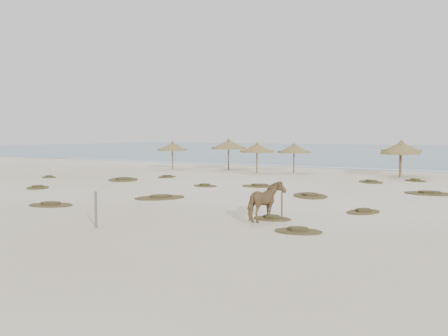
{
  "coord_description": "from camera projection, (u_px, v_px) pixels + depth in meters",
  "views": [
    {
      "loc": [
        13.69,
        -19.38,
        3.22
      ],
      "look_at": [
        -0.23,
        5.0,
        1.26
      ],
      "focal_mm": 40.0,
      "sensor_mm": 36.0,
      "label": 1
    }
  ],
  "objects": [
    {
      "name": "scrub_0",
      "position": [
        38.0,
        187.0,
        29.24
      ],
      "size": [
        2.27,
        2.28,
        0.16
      ],
      "rotation": [
        0.0,
        0.0,
        2.34
      ],
      "color": "brown",
      "rests_on": "ground"
    },
    {
      "name": "scrub_9",
      "position": [
        160.0,
        197.0,
        24.71
      ],
      "size": [
        2.86,
        3.08,
        0.16
      ],
      "rotation": [
        0.0,
        0.0,
        0.95
      ],
      "color": "brown",
      "rests_on": "ground"
    },
    {
      "name": "palapa_3",
      "position": [
        257.0,
        148.0,
        40.48
      ],
      "size": [
        3.3,
        3.3,
        2.56
      ],
      "rotation": [
        0.0,
        0.0,
        -0.24
      ],
      "color": "brown",
      "rests_on": "ground"
    },
    {
      "name": "scrub_13",
      "position": [
        260.0,
        186.0,
        30.08
      ],
      "size": [
        2.56,
        1.92,
        0.16
      ],
      "rotation": [
        0.0,
        0.0,
        0.19
      ],
      "color": "brown",
      "rests_on": "ground"
    },
    {
      "name": "horse",
      "position": [
        266.0,
        202.0,
        18.19
      ],
      "size": [
        1.01,
        1.81,
        1.45
      ],
      "primitive_type": "imported",
      "rotation": [
        0.0,
        0.0,
        3.0
      ],
      "color": "olive",
      "rests_on": "ground"
    },
    {
      "name": "palapa_0",
      "position": [
        172.0,
        147.0,
        44.82
      ],
      "size": [
        3.13,
        3.13,
        2.55
      ],
      "rotation": [
        0.0,
        0.0,
        0.16
      ],
      "color": "brown",
      "rests_on": "ground"
    },
    {
      "name": "scrub_6",
      "position": [
        167.0,
        177.0,
        36.51
      ],
      "size": [
        1.89,
        2.27,
        0.16
      ],
      "rotation": [
        0.0,
        0.0,
        1.95
      ],
      "color": "brown",
      "rests_on": "ground"
    },
    {
      "name": "palapa_4",
      "position": [
        400.0,
        150.0,
        36.19
      ],
      "size": [
        3.41,
        3.41,
        2.6
      ],
      "rotation": [
        0.0,
        0.0,
        -0.27
      ],
      "color": "brown",
      "rests_on": "ground"
    },
    {
      "name": "ground",
      "position": [
        176.0,
        201.0,
        23.78
      ],
      "size": [
        160.0,
        160.0,
        0.0
      ],
      "primitive_type": "plane",
      "color": "#FBEDCF",
      "rests_on": "ground"
    },
    {
      "name": "palapa_2",
      "position": [
        294.0,
        149.0,
        40.69
      ],
      "size": [
        3.36,
        3.36,
        2.49
      ],
      "rotation": [
        0.0,
        0.0,
        -0.32
      ],
      "color": "brown",
      "rests_on": "ground"
    },
    {
      "name": "palapa_5",
      "position": [
        401.0,
        147.0,
        37.92
      ],
      "size": [
        3.23,
        3.23,
        2.77
      ],
      "rotation": [
        0.0,
        0.0,
        -0.1
      ],
      "color": "brown",
      "rests_on": "ground"
    },
    {
      "name": "scrub_14",
      "position": [
        298.0,
        231.0,
        16.24
      ],
      "size": [
        1.77,
        1.34,
        0.16
      ],
      "rotation": [
        0.0,
        0.0,
        0.21
      ],
      "color": "brown",
      "rests_on": "ground"
    },
    {
      "name": "scrub_1",
      "position": [
        123.0,
        179.0,
        34.31
      ],
      "size": [
        3.51,
        3.72,
        0.16
      ],
      "rotation": [
        0.0,
        0.0,
        2.22
      ],
      "color": "brown",
      "rests_on": "ground"
    },
    {
      "name": "scrub_5",
      "position": [
        430.0,
        193.0,
        26.37
      ],
      "size": [
        2.71,
        1.86,
        0.16
      ],
      "rotation": [
        0.0,
        0.0,
        0.07
      ],
      "color": "brown",
      "rests_on": "ground"
    },
    {
      "name": "scrub_12",
      "position": [
        272.0,
        218.0,
        18.64
      ],
      "size": [
        1.55,
        1.09,
        0.16
      ],
      "rotation": [
        0.0,
        0.0,
        0.1
      ],
      "color": "brown",
      "rests_on": "ground"
    },
    {
      "name": "scrub_4",
      "position": [
        363.0,
        211.0,
        20.24
      ],
      "size": [
        1.63,
        1.96,
        0.16
      ],
      "rotation": [
        0.0,
        0.0,
        1.19
      ],
      "color": "brown",
      "rests_on": "ground"
    },
    {
      "name": "palapa_1",
      "position": [
        229.0,
        145.0,
        43.57
      ],
      "size": [
        3.24,
        3.24,
        2.83
      ],
      "rotation": [
        0.0,
        0.0,
        -0.08
      ],
      "color": "brown",
      "rests_on": "ground"
    },
    {
      "name": "fence_post_near",
      "position": [
        96.0,
        210.0,
        16.97
      ],
      "size": [
        0.1,
        0.1,
        1.25
      ],
      "primitive_type": "cylinder",
      "rotation": [
        0.0,
        0.0,
        0.1
      ],
      "color": "#655D4C",
      "rests_on": "ground"
    },
    {
      "name": "scrub_2",
      "position": [
        205.0,
        185.0,
        30.27
      ],
      "size": [
        1.69,
        1.17,
        0.16
      ],
      "rotation": [
        0.0,
        0.0,
        3.07
      ],
      "color": "brown",
      "rests_on": "ground"
    },
    {
      "name": "scrub_3",
      "position": [
        310.0,
        195.0,
        25.43
      ],
      "size": [
        2.87,
        3.09,
        0.16
      ],
      "rotation": [
        0.0,
        0.0,
        2.18
      ],
      "color": "brown",
      "rests_on": "ground"
    },
    {
      "name": "scrub_11",
      "position": [
        51.0,
        205.0,
        22.19
      ],
      "size": [
        2.35,
        1.89,
        0.16
      ],
      "rotation": [
        0.0,
        0.0,
        0.32
      ],
      "color": "brown",
      "rests_on": "ground"
    },
    {
      "name": "scrub_7",
      "position": [
        371.0,
        182.0,
        32.65
      ],
      "size": [
        2.4,
        2.54,
        0.16
      ],
      "rotation": [
        0.0,
        0.0,
        2.22
      ],
      "color": "brown",
      "rests_on": "ground"
    },
    {
      "name": "foam_line",
      "position": [
        338.0,
        168.0,
        46.3
      ],
      "size": [
        70.0,
        0.6,
        0.01
      ],
      "primitive_type": "cube",
      "color": "white",
      "rests_on": "ground"
    },
    {
      "name": "ocean",
      "position": [
        420.0,
        151.0,
        88.75
      ],
      "size": [
        200.0,
        100.0,
        0.01
      ],
      "primitive_type": "cube",
      "color": "navy",
      "rests_on": "ground"
    },
    {
      "name": "fence_post_far",
      "position": [
        282.0,
        205.0,
        18.71
      ],
      "size": [
        0.09,
        0.09,
        1.04
      ],
      "primitive_type": "cylinder",
      "rotation": [
        0.0,
        0.0,
        0.15
      ],
      "color": "#655D4C",
      "rests_on": "ground"
    },
    {
      "name": "scrub_8",
      "position": [
        49.0,
        177.0,
        36.24
      ],
      "size": [
        1.58,
        1.24,
        0.16
      ],
      "rotation": [
        0.0,
        0.0,
        2.87
      ],
      "color": "brown",
      "rests_on": "ground"
    },
    {
      "name": "scrub_10",
      "position": [
        416.0,
        180.0,
        33.51
      ],
      "size": [
        1.98,
        1.94,
        0.16
      ],
      "rotation": [
        0.0,
        0.0,
        2.4
      ],
      "color": "brown",
      "rests_on": "ground"
    }
  ]
}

